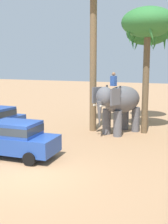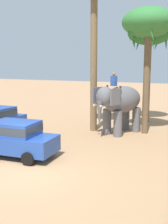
# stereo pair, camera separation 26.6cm
# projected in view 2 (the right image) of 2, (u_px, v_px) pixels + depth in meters

# --- Properties ---
(ground_plane) EXTENTS (120.00, 120.00, 0.00)m
(ground_plane) POSITION_uv_depth(u_px,v_px,m) (28.00, 174.00, 11.13)
(ground_plane) COLOR tan
(car_sedan_foreground) EXTENTS (4.27, 2.24, 1.70)m
(car_sedan_foreground) POSITION_uv_depth(u_px,v_px,m) (14.00, 137.00, 13.12)
(car_sedan_foreground) COLOR #23479E
(car_sedan_foreground) RESTS_ON ground
(elephant_with_mahout) EXTENTS (2.66, 4.01, 3.88)m
(elephant_with_mahout) POSITION_uv_depth(u_px,v_px,m) (120.00, 102.00, 17.43)
(elephant_with_mahout) COLOR slate
(elephant_with_mahout) RESTS_ON ground
(palm_tree_left_of_road) EXTENTS (3.20, 3.20, 7.55)m
(palm_tree_left_of_road) POSITION_uv_depth(u_px,v_px,m) (149.00, 35.00, 20.48)
(palm_tree_left_of_road) COLOR brown
(palm_tree_left_of_road) RESTS_ON ground
(palm_tree_far_back) EXTENTS (3.20, 3.20, 7.75)m
(palm_tree_far_back) POSITION_uv_depth(u_px,v_px,m) (148.00, 26.00, 16.77)
(palm_tree_far_back) COLOR brown
(palm_tree_far_back) RESTS_ON ground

